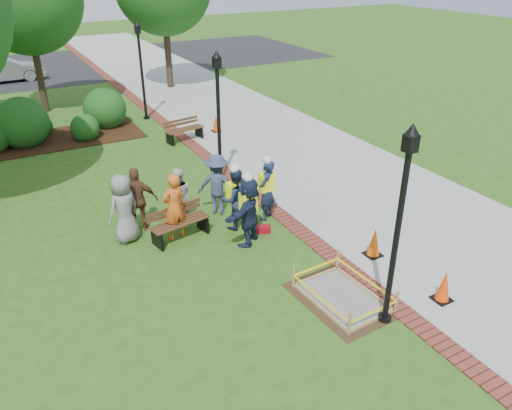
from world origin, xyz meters
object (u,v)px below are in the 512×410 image
hivis_worker_a (248,209)px  cone_front (444,287)px  hivis_worker_c (235,197)px  hivis_worker_b (267,188)px  bench_near (180,229)px  wet_concrete_pad (343,290)px  lamp_near (400,215)px

hivis_worker_a → cone_front: bearing=-58.9°
hivis_worker_c → hivis_worker_b: bearing=3.3°
hivis_worker_b → hivis_worker_c: hivis_worker_b is taller
bench_near → wet_concrete_pad: bearing=-62.5°
hivis_worker_c → wet_concrete_pad: bearing=-81.1°
wet_concrete_pad → hivis_worker_c: hivis_worker_c is taller
bench_near → lamp_near: (2.52, -5.17, 2.20)m
wet_concrete_pad → cone_front: size_ratio=3.12×
cone_front → hivis_worker_b: (-1.48, 5.16, 0.58)m
lamp_near → hivis_worker_a: lamp_near is taller
cone_front → hivis_worker_c: (-2.51, 5.10, 0.57)m
bench_near → hivis_worker_c: (1.55, -0.17, 0.66)m
lamp_near → hivis_worker_c: 5.32m
hivis_worker_a → hivis_worker_b: (1.08, 0.93, -0.03)m
hivis_worker_a → bench_near: bearing=145.2°
hivis_worker_a → wet_concrete_pad: bearing=-77.9°
bench_near → cone_front: bearing=-52.5°
lamp_near → hivis_worker_b: size_ratio=2.22×
cone_front → lamp_near: size_ratio=0.18×
lamp_near → hivis_worker_b: bearing=89.3°
bench_near → hivis_worker_a: size_ratio=0.84×
lamp_near → hivis_worker_c: size_ratio=2.25×
hivis_worker_c → lamp_near: bearing=-79.1°
hivis_worker_c → bench_near: bearing=173.6°
cone_front → lamp_near: 2.62m
cone_front → hivis_worker_c: bearing=116.2°
bench_near → hivis_worker_b: size_ratio=0.88×
hivis_worker_b → wet_concrete_pad: bearing=-95.7°
wet_concrete_pad → cone_front: bearing=-30.2°
wet_concrete_pad → hivis_worker_b: (0.40, 4.07, 0.72)m
hivis_worker_b → bench_near: bearing=177.4°
wet_concrete_pad → hivis_worker_a: hivis_worker_a is taller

